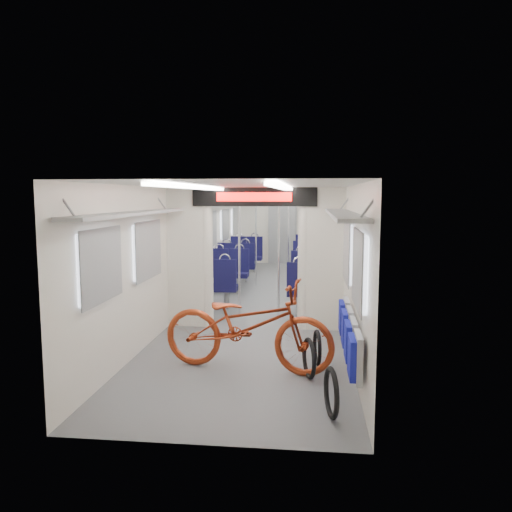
# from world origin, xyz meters

# --- Properties ---
(carriage) EXTENTS (12.00, 12.02, 2.31)m
(carriage) POSITION_xyz_m (0.00, -0.27, 1.50)
(carriage) COLOR #515456
(carriage) RESTS_ON ground
(bicycle) EXTENTS (2.27, 1.11, 1.14)m
(bicycle) POSITION_xyz_m (0.14, -4.07, 0.57)
(bicycle) COLOR #A03517
(bicycle) RESTS_ON ground
(flip_bench) EXTENTS (0.12, 2.07, 0.47)m
(flip_bench) POSITION_xyz_m (1.35, -4.38, 0.58)
(flip_bench) COLOR gray
(flip_bench) RESTS_ON carriage
(bike_hoop_a) EXTENTS (0.15, 0.51, 0.51)m
(bike_hoop_a) POSITION_xyz_m (1.12, -5.33, 0.23)
(bike_hoop_a) COLOR black
(bike_hoop_a) RESTS_ON ground
(bike_hoop_b) EXTENTS (0.18, 0.49, 0.50)m
(bike_hoop_b) POSITION_xyz_m (0.90, -4.29, 0.22)
(bike_hoop_b) COLOR black
(bike_hoop_b) RESTS_ON ground
(bike_hoop_c) EXTENTS (0.12, 0.47, 0.46)m
(bike_hoop_c) POSITION_xyz_m (1.00, -3.80, 0.21)
(bike_hoop_c) COLOR black
(bike_hoop_c) RESTS_ON ground
(seat_bay_near_left) EXTENTS (0.90, 2.03, 1.09)m
(seat_bay_near_left) POSITION_xyz_m (-0.93, 0.13, 0.54)
(seat_bay_near_left) COLOR black
(seat_bay_near_left) RESTS_ON ground
(seat_bay_near_right) EXTENTS (0.90, 2.04, 1.09)m
(seat_bay_near_right) POSITION_xyz_m (0.94, -0.17, 0.54)
(seat_bay_near_right) COLOR black
(seat_bay_near_right) RESTS_ON ground
(seat_bay_far_left) EXTENTS (0.93, 2.15, 1.12)m
(seat_bay_far_left) POSITION_xyz_m (-0.93, 3.17, 0.55)
(seat_bay_far_left) COLOR black
(seat_bay_far_left) RESTS_ON ground
(seat_bay_far_right) EXTENTS (0.95, 2.25, 1.15)m
(seat_bay_far_right) POSITION_xyz_m (0.93, 3.72, 0.57)
(seat_bay_far_right) COLOR black
(seat_bay_far_right) RESTS_ON ground
(stanchion_near_left) EXTENTS (0.04, 0.04, 2.30)m
(stanchion_near_left) POSITION_xyz_m (-0.35, -1.34, 1.15)
(stanchion_near_left) COLOR silver
(stanchion_near_left) RESTS_ON ground
(stanchion_near_right) EXTENTS (0.04, 0.04, 2.30)m
(stanchion_near_right) POSITION_xyz_m (0.34, -1.30, 1.15)
(stanchion_near_right) COLOR silver
(stanchion_near_right) RESTS_ON ground
(stanchion_far_left) EXTENTS (0.04, 0.04, 2.30)m
(stanchion_far_left) POSITION_xyz_m (-0.40, 1.85, 1.15)
(stanchion_far_left) COLOR silver
(stanchion_far_left) RESTS_ON ground
(stanchion_far_right) EXTENTS (0.05, 0.05, 2.30)m
(stanchion_far_right) POSITION_xyz_m (0.38, 1.80, 1.15)
(stanchion_far_right) COLOR silver
(stanchion_far_right) RESTS_ON ground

